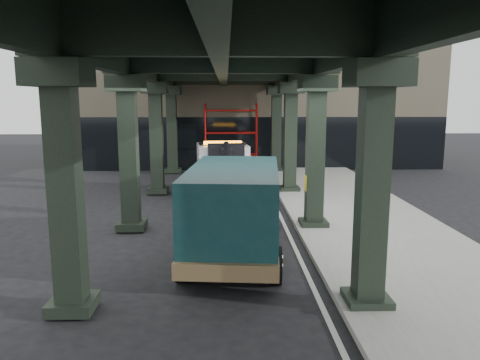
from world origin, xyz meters
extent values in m
plane|color=black|center=(0.00, 0.00, 0.00)|extent=(90.00, 90.00, 0.00)
cube|color=gray|center=(4.50, 2.00, 0.07)|extent=(5.00, 40.00, 0.15)
cube|color=silver|center=(1.70, 2.00, 0.01)|extent=(0.12, 38.00, 0.01)
cube|color=black|center=(2.60, -4.00, 2.50)|extent=(0.55, 0.55, 5.00)
cube|color=black|center=(2.60, -4.00, 4.75)|extent=(1.10, 1.10, 0.50)
cube|color=black|center=(2.60, -4.00, 0.18)|extent=(0.90, 0.90, 0.24)
cube|color=black|center=(2.60, 2.00, 2.50)|extent=(0.55, 0.55, 5.00)
cube|color=black|center=(2.60, 2.00, 4.75)|extent=(1.10, 1.10, 0.50)
cube|color=black|center=(2.60, 2.00, 0.18)|extent=(0.90, 0.90, 0.24)
cube|color=black|center=(2.60, 8.00, 2.50)|extent=(0.55, 0.55, 5.00)
cube|color=black|center=(2.60, 8.00, 4.75)|extent=(1.10, 1.10, 0.50)
cube|color=black|center=(2.60, 8.00, 0.18)|extent=(0.90, 0.90, 0.24)
cube|color=black|center=(2.60, 14.00, 2.50)|extent=(0.55, 0.55, 5.00)
cube|color=black|center=(2.60, 14.00, 4.75)|extent=(1.10, 1.10, 0.50)
cube|color=black|center=(2.60, 14.00, 0.18)|extent=(0.90, 0.90, 0.24)
cube|color=black|center=(-3.40, -4.00, 2.50)|extent=(0.55, 0.55, 5.00)
cube|color=black|center=(-3.40, -4.00, 4.75)|extent=(1.10, 1.10, 0.50)
cube|color=black|center=(-3.40, -4.00, 0.18)|extent=(0.90, 0.90, 0.24)
cube|color=black|center=(-3.40, 2.00, 2.50)|extent=(0.55, 0.55, 5.00)
cube|color=black|center=(-3.40, 2.00, 4.75)|extent=(1.10, 1.10, 0.50)
cube|color=black|center=(-3.40, 2.00, 0.18)|extent=(0.90, 0.90, 0.24)
cube|color=black|center=(-3.40, 8.00, 2.50)|extent=(0.55, 0.55, 5.00)
cube|color=black|center=(-3.40, 8.00, 4.75)|extent=(1.10, 1.10, 0.50)
cube|color=black|center=(-3.40, 8.00, 0.18)|extent=(0.90, 0.90, 0.24)
cube|color=black|center=(-3.40, 14.00, 2.50)|extent=(0.55, 0.55, 5.00)
cube|color=black|center=(-3.40, 14.00, 4.75)|extent=(1.10, 1.10, 0.50)
cube|color=black|center=(-3.40, 14.00, 0.18)|extent=(0.90, 0.90, 0.24)
cube|color=black|center=(2.60, 2.00, 5.55)|extent=(0.35, 32.00, 1.10)
cube|color=black|center=(-3.40, 2.00, 5.55)|extent=(0.35, 32.00, 1.10)
cube|color=black|center=(-0.40, 2.00, 5.55)|extent=(0.35, 32.00, 1.10)
cube|color=black|center=(-0.40, 2.00, 6.25)|extent=(7.40, 32.00, 0.30)
cube|color=#C6B793|center=(2.00, 20.00, 4.00)|extent=(22.00, 10.00, 8.00)
cylinder|color=red|center=(-1.50, 14.90, 2.00)|extent=(0.08, 0.08, 4.00)
cylinder|color=red|center=(-1.50, 14.10, 2.00)|extent=(0.08, 0.08, 4.00)
cylinder|color=red|center=(1.50, 14.90, 2.00)|extent=(0.08, 0.08, 4.00)
cylinder|color=red|center=(1.50, 14.10, 2.00)|extent=(0.08, 0.08, 4.00)
cylinder|color=red|center=(0.00, 14.90, 1.00)|extent=(3.00, 0.08, 0.08)
cylinder|color=red|center=(0.00, 14.90, 2.30)|extent=(3.00, 0.08, 0.08)
cylinder|color=red|center=(0.00, 14.90, 3.60)|extent=(3.00, 0.08, 0.08)
cube|color=black|center=(-0.21, 5.39, 0.65)|extent=(1.64, 7.01, 0.23)
cube|color=white|center=(-0.46, 7.75, 1.44)|extent=(2.40, 2.44, 1.67)
cube|color=white|center=(-0.56, 8.71, 0.97)|extent=(2.23, 0.87, 0.83)
cube|color=black|center=(-0.48, 7.98, 1.90)|extent=(2.15, 1.41, 0.79)
cube|color=white|center=(-0.10, 4.33, 1.25)|extent=(2.69, 4.84, 1.30)
cube|color=orange|center=(-0.44, 7.56, 2.36)|extent=(1.69, 0.43, 0.15)
cube|color=black|center=(-0.30, 6.18, 2.18)|extent=(1.53, 0.71, 0.56)
cylinder|color=black|center=(-0.12, 4.52, 1.95)|extent=(0.56, 3.25, 1.24)
cube|color=black|center=(0.14, 1.98, 0.32)|extent=(0.41, 1.32, 0.17)
cube|color=black|center=(0.21, 1.34, 0.28)|extent=(1.50, 0.38, 0.17)
cylinder|color=black|center=(-1.50, 7.92, 0.51)|extent=(0.43, 1.05, 1.02)
cylinder|color=silver|center=(-1.50, 7.92, 0.51)|extent=(0.42, 0.60, 0.56)
cylinder|color=black|center=(0.53, 8.13, 0.51)|extent=(0.43, 1.05, 1.02)
cylinder|color=silver|center=(0.53, 8.13, 0.51)|extent=(0.42, 0.60, 0.56)
cylinder|color=black|center=(-1.19, 4.87, 0.51)|extent=(0.43, 1.05, 1.02)
cylinder|color=silver|center=(-1.19, 4.87, 0.51)|extent=(0.42, 0.60, 0.56)
cylinder|color=black|center=(0.84, 5.09, 0.51)|extent=(0.43, 1.05, 1.02)
cylinder|color=silver|center=(0.84, 5.09, 0.51)|extent=(0.42, 0.60, 0.56)
cylinder|color=black|center=(-1.06, 3.68, 0.51)|extent=(0.43, 1.05, 1.02)
cylinder|color=silver|center=(-1.06, 3.68, 0.51)|extent=(0.42, 0.60, 0.56)
cylinder|color=black|center=(0.97, 3.89, 0.51)|extent=(0.43, 1.05, 1.02)
cylinder|color=silver|center=(0.97, 3.89, 0.51)|extent=(0.42, 0.60, 0.56)
cube|color=#10373B|center=(0.18, 2.03, 1.03)|extent=(2.31, 1.38, 0.97)
cube|color=#10373B|center=(-0.08, -0.93, 1.46)|extent=(2.70, 5.05, 2.11)
cube|color=olive|center=(-0.05, -0.50, 0.59)|extent=(2.85, 6.24, 0.38)
cube|color=black|center=(0.14, 1.60, 1.89)|extent=(2.14, 0.65, 0.90)
cube|color=black|center=(-0.05, -0.61, 2.00)|extent=(2.64, 4.08, 0.59)
cube|color=silver|center=(0.24, 2.60, 0.59)|extent=(2.16, 0.32, 0.32)
cylinder|color=black|center=(-0.90, 2.07, 0.45)|extent=(0.38, 0.93, 0.91)
cylinder|color=silver|center=(-0.90, 2.07, 0.45)|extent=(0.39, 0.53, 0.50)
cylinder|color=black|center=(1.26, 1.88, 0.45)|extent=(0.38, 0.93, 0.91)
cylinder|color=silver|center=(1.26, 1.88, 0.45)|extent=(0.39, 0.53, 0.50)
cylinder|color=black|center=(-1.31, -2.45, 0.45)|extent=(0.38, 0.93, 0.91)
cylinder|color=silver|center=(-1.31, -2.45, 0.45)|extent=(0.39, 0.53, 0.50)
cylinder|color=black|center=(0.85, -2.64, 0.45)|extent=(0.38, 0.93, 0.91)
cylinder|color=silver|center=(0.85, -2.64, 0.45)|extent=(0.39, 0.53, 0.50)
camera|label=1|loc=(-0.28, -12.98, 4.28)|focal=35.00mm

